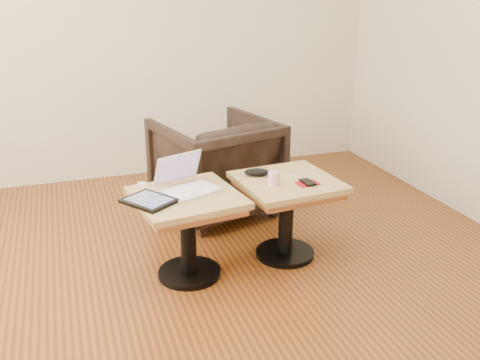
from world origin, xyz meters
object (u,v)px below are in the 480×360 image
object	(u,v)px
side_table_left	(187,215)
laptop	(187,183)
striped_cup	(274,179)
side_table_right	(287,199)
armchair	(216,166)

from	to	relation	value
side_table_left	laptop	size ratio (longest dim) A/B	1.70
laptop	striped_cup	bearing A→B (deg)	-31.62
laptop	side_table_right	bearing A→B (deg)	-23.70
side_table_right	striped_cup	world-z (taller)	striped_cup
side_table_left	side_table_right	world-z (taller)	same
striped_cup	armchair	bearing A→B (deg)	96.53
side_table_left	armchair	distance (m)	0.96
side_table_right	armchair	world-z (taller)	armchair
striped_cup	side_table_left	bearing A→B (deg)	177.67
armchair	side_table_left	bearing A→B (deg)	49.56
side_table_right	armchair	xyz separation A→B (m)	(-0.22, 0.82, -0.03)
side_table_left	striped_cup	bearing A→B (deg)	-10.34
side_table_left	laptop	bearing A→B (deg)	65.09
laptop	armchair	xyz separation A→B (m)	(0.40, 0.79, -0.20)
side_table_right	armchair	bearing A→B (deg)	99.80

